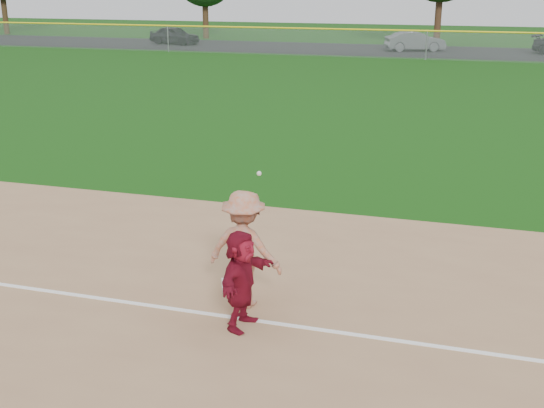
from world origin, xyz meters
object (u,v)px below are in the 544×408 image
(base_runner, at_px, (241,280))
(car_left, at_px, (175,35))
(first_base, at_px, (234,285))
(car_mid, at_px, (415,41))

(base_runner, relative_size, car_left, 0.37)
(base_runner, bearing_deg, first_base, 32.86)
(first_base, bearing_deg, car_mid, 91.21)
(car_left, bearing_deg, first_base, -143.04)
(first_base, xyz_separation_m, base_runner, (0.62, -1.35, 0.78))
(first_base, relative_size, car_left, 0.10)
(base_runner, bearing_deg, car_mid, 10.30)
(car_left, xyz_separation_m, car_mid, (20.87, -0.11, -0.00))
(car_left, distance_m, car_mid, 20.87)
(first_base, xyz_separation_m, car_left, (-21.83, 45.79, 0.71))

